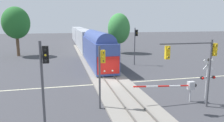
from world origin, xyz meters
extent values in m
plane|color=#3D3D42|center=(0.00, 0.00, 0.00)|extent=(220.00, 220.00, 0.00)
cube|color=beige|center=(0.00, 0.00, 0.00)|extent=(44.00, 0.20, 0.01)
cube|color=gray|center=(0.00, 0.00, 0.09)|extent=(4.40, 80.00, 0.18)
cube|color=#56514C|center=(-0.72, 0.00, 0.25)|extent=(0.10, 80.00, 0.14)
cube|color=#56514C|center=(0.72, 0.00, 0.25)|extent=(0.10, 80.00, 0.14)
cube|color=#384C93|center=(0.00, 10.16, 2.27)|extent=(3.00, 16.23, 3.90)
cube|color=red|center=(0.00, 2.02, 1.69)|extent=(2.76, 0.08, 2.15)
cylinder|color=#384C93|center=(0.00, 10.16, 4.10)|extent=(2.76, 14.61, 2.76)
sphere|color=#F4F2CC|center=(-0.50, 2.01, 1.00)|extent=(0.24, 0.24, 0.24)
sphere|color=#F4F2CC|center=(0.50, 2.01, 1.00)|extent=(0.24, 0.24, 0.24)
cube|color=#B7BCC6|center=(0.00, 29.64, 2.62)|extent=(3.00, 20.93, 4.60)
cube|color=black|center=(1.51, 29.64, 2.92)|extent=(0.04, 18.84, 0.90)
cube|color=#193899|center=(1.52, 29.64, 1.47)|extent=(0.04, 19.26, 0.36)
cube|color=#B7BCC6|center=(0.00, 51.47, 2.62)|extent=(3.00, 20.93, 4.60)
cube|color=black|center=(1.51, 51.47, 2.92)|extent=(0.04, 18.84, 0.90)
cube|color=#193899|center=(1.52, 51.47, 1.47)|extent=(0.04, 19.26, 0.36)
cylinder|color=#B7B7BC|center=(5.39, -6.89, 0.55)|extent=(0.14, 0.14, 1.10)
cube|color=#B7B7BC|center=(5.39, -6.89, 1.45)|extent=(0.56, 0.40, 0.70)
sphere|color=black|center=(5.74, -6.89, 1.45)|extent=(0.36, 0.36, 0.36)
cylinder|color=red|center=(4.87, -6.89, 1.48)|extent=(1.05, 0.12, 0.17)
cylinder|color=white|center=(3.83, -6.89, 1.53)|extent=(1.05, 0.12, 0.17)
cylinder|color=red|center=(2.78, -6.89, 1.58)|extent=(1.05, 0.12, 0.17)
cylinder|color=white|center=(1.74, -6.89, 1.64)|extent=(1.05, 0.12, 0.17)
cylinder|color=red|center=(0.69, -6.89, 1.69)|extent=(1.05, 0.12, 0.17)
sphere|color=red|center=(0.17, -6.89, 1.72)|extent=(0.14, 0.14, 0.14)
cylinder|color=#B2B2B7|center=(6.41, -7.57, 1.86)|extent=(0.14, 0.14, 3.73)
cube|color=white|center=(6.41, -7.59, 3.38)|extent=(0.98, 0.05, 0.98)
cube|color=white|center=(6.41, -7.59, 3.38)|extent=(0.98, 0.05, 0.98)
cube|color=#B2B2B7|center=(6.41, -7.57, 2.31)|extent=(1.10, 0.08, 0.08)
cylinder|color=black|center=(5.86, -7.67, 2.31)|extent=(0.26, 0.18, 0.26)
cylinder|color=black|center=(6.96, -7.67, 2.31)|extent=(0.26, 0.18, 0.26)
sphere|color=red|center=(5.86, -7.77, 2.31)|extent=(0.20, 0.20, 0.20)
sphere|color=red|center=(6.96, -7.77, 2.31)|extent=(0.20, 0.20, 0.20)
cone|color=black|center=(6.41, -7.57, 3.85)|extent=(0.28, 0.28, 0.22)
cylinder|color=#4C4C51|center=(5.89, 9.35, 2.98)|extent=(0.16, 0.16, 5.95)
cube|color=black|center=(6.17, 9.35, 5.15)|extent=(0.34, 0.26, 1.00)
sphere|color=#262626|center=(6.17, 9.20, 5.47)|extent=(0.20, 0.20, 0.20)
cylinder|color=black|center=(6.17, 9.17, 5.47)|extent=(0.24, 0.10, 0.24)
sphere|color=yellow|center=(6.17, 9.20, 5.15)|extent=(0.20, 0.20, 0.20)
cylinder|color=black|center=(6.17, 9.17, 5.15)|extent=(0.24, 0.10, 0.24)
sphere|color=#262626|center=(6.17, 9.20, 4.83)|extent=(0.20, 0.20, 0.20)
cylinder|color=black|center=(6.17, 9.17, 4.83)|extent=(0.24, 0.10, 0.24)
cylinder|color=#4C4C51|center=(6.06, -8.22, 2.77)|extent=(0.16, 0.16, 5.54)
cube|color=gold|center=(6.34, -8.22, 4.74)|extent=(0.34, 0.26, 1.00)
sphere|color=#262626|center=(6.34, -8.37, 5.06)|extent=(0.20, 0.20, 0.20)
cylinder|color=gold|center=(6.34, -8.40, 5.06)|extent=(0.24, 0.10, 0.24)
sphere|color=yellow|center=(6.34, -8.37, 4.74)|extent=(0.20, 0.20, 0.20)
cylinder|color=gold|center=(6.34, -8.40, 4.74)|extent=(0.24, 0.10, 0.24)
sphere|color=#262626|center=(6.34, -8.37, 4.42)|extent=(0.20, 0.20, 0.20)
cylinder|color=gold|center=(6.34, -8.40, 4.42)|extent=(0.24, 0.10, 0.24)
cylinder|color=#4C4C51|center=(3.84, -8.22, 5.29)|extent=(4.44, 0.12, 0.12)
cube|color=gold|center=(2.28, -8.22, 4.64)|extent=(0.34, 0.26, 1.00)
sphere|color=#262626|center=(2.28, -8.37, 4.96)|extent=(0.20, 0.20, 0.20)
cylinder|color=gold|center=(2.28, -8.40, 4.96)|extent=(0.24, 0.10, 0.24)
sphere|color=yellow|center=(2.28, -8.37, 4.64)|extent=(0.20, 0.20, 0.20)
cylinder|color=gold|center=(2.28, -8.40, 4.64)|extent=(0.24, 0.10, 0.24)
sphere|color=#262626|center=(2.28, -8.37, 4.32)|extent=(0.20, 0.20, 0.20)
cylinder|color=gold|center=(2.28, -8.40, 4.32)|extent=(0.24, 0.10, 0.24)
cylinder|color=#4C4C51|center=(-2.58, -6.59, 2.53)|extent=(0.16, 0.16, 5.05)
cube|color=gold|center=(-2.30, -6.59, 4.25)|extent=(0.34, 0.26, 1.00)
sphere|color=#262626|center=(-2.30, -6.74, 4.57)|extent=(0.20, 0.20, 0.20)
cylinder|color=gold|center=(-2.30, -6.77, 4.57)|extent=(0.24, 0.10, 0.24)
sphere|color=yellow|center=(-2.30, -6.74, 4.25)|extent=(0.20, 0.20, 0.20)
cylinder|color=gold|center=(-2.30, -6.77, 4.25)|extent=(0.24, 0.10, 0.24)
sphere|color=#262626|center=(-2.30, -6.74, 3.93)|extent=(0.20, 0.20, 0.20)
cylinder|color=gold|center=(-2.30, -6.77, 3.93)|extent=(0.24, 0.10, 0.24)
cylinder|color=#4C4C51|center=(-6.57, -9.88, 2.92)|extent=(0.16, 0.16, 5.84)
cube|color=black|center=(-6.29, -9.88, 5.04)|extent=(0.34, 0.26, 1.00)
sphere|color=#262626|center=(-6.29, -10.03, 5.36)|extent=(0.20, 0.20, 0.20)
cylinder|color=black|center=(-6.29, -10.06, 5.36)|extent=(0.24, 0.10, 0.24)
sphere|color=yellow|center=(-6.29, -10.03, 5.04)|extent=(0.20, 0.20, 0.20)
cylinder|color=black|center=(-6.29, -10.06, 5.04)|extent=(0.24, 0.10, 0.24)
sphere|color=#262626|center=(-6.29, -10.03, 4.72)|extent=(0.20, 0.20, 0.20)
cylinder|color=black|center=(-6.29, -10.06, 4.72)|extent=(0.24, 0.10, 0.24)
cylinder|color=brown|center=(-14.16, 23.31, 2.16)|extent=(0.60, 0.60, 4.31)
ellipsoid|color=#236628|center=(-14.16, 23.31, 6.69)|extent=(5.36, 5.36, 6.32)
cylinder|color=brown|center=(6.87, 22.66, 1.46)|extent=(0.50, 0.50, 2.93)
ellipsoid|color=#38843D|center=(6.87, 22.66, 5.41)|extent=(4.87, 4.87, 6.63)
camera|label=1|loc=(-5.31, -22.40, 6.91)|focal=33.76mm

